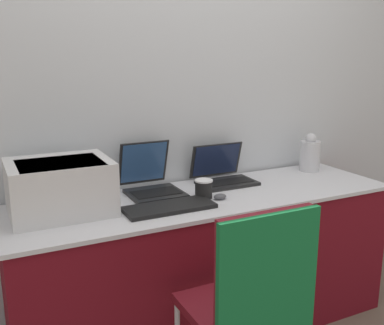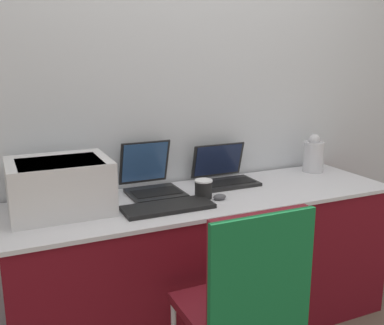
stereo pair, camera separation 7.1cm
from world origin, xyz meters
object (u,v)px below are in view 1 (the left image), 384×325
(laptop_left, at_px, (151,182))
(metal_pitcher, at_px, (310,154))
(printer, at_px, (60,185))
(external_keyboard, at_px, (169,207))
(coffee_cup, at_px, (204,189))
(chair, at_px, (253,294))
(laptop_right, at_px, (223,174))
(mouse, at_px, (220,197))

(laptop_left, bearing_deg, metal_pitcher, -0.66)
(printer, distance_m, external_keyboard, 0.52)
(coffee_cup, height_order, metal_pitcher, metal_pitcher)
(external_keyboard, xyz_separation_m, chair, (0.09, -0.59, -0.18))
(coffee_cup, bearing_deg, laptop_right, 41.16)
(chair, bearing_deg, laptop_right, 66.88)
(laptop_left, distance_m, external_keyboard, 0.30)
(laptop_left, distance_m, laptop_right, 0.44)
(laptop_left, distance_m, metal_pitcher, 1.08)
(mouse, bearing_deg, external_keyboard, -175.33)
(coffee_cup, distance_m, mouse, 0.09)
(printer, xyz_separation_m, mouse, (0.77, -0.16, -0.12))
(external_keyboard, distance_m, mouse, 0.30)
(printer, height_order, external_keyboard, printer)
(external_keyboard, bearing_deg, coffee_cup, 20.08)
(laptop_right, bearing_deg, coffee_cup, -138.84)
(laptop_right, bearing_deg, chair, -113.12)
(laptop_right, distance_m, metal_pitcher, 0.64)
(external_keyboard, bearing_deg, laptop_right, 31.90)
(coffee_cup, height_order, mouse, coffee_cup)
(laptop_left, bearing_deg, chair, -85.57)
(laptop_left, distance_m, coffee_cup, 0.30)
(metal_pitcher, bearing_deg, printer, -176.27)
(laptop_left, bearing_deg, laptop_right, -0.90)
(laptop_right, relative_size, coffee_cup, 3.34)
(printer, distance_m, laptop_left, 0.51)
(coffee_cup, bearing_deg, external_keyboard, -159.92)
(printer, bearing_deg, coffee_cup, -7.94)
(printer, xyz_separation_m, coffee_cup, (0.70, -0.10, -0.09))
(laptop_right, bearing_deg, mouse, -122.88)
(laptop_left, xyz_separation_m, laptop_right, (0.44, -0.01, -0.01))
(chair, bearing_deg, printer, 126.06)
(printer, distance_m, coffee_cup, 0.71)
(laptop_right, relative_size, external_keyboard, 0.74)
(external_keyboard, relative_size, coffee_cup, 4.53)
(printer, distance_m, metal_pitcher, 1.58)
(laptop_right, relative_size, chair, 0.34)
(metal_pitcher, bearing_deg, chair, -139.14)
(external_keyboard, height_order, chair, chair)
(mouse, bearing_deg, chair, -108.35)
(metal_pitcher, bearing_deg, coffee_cup, -167.04)
(laptop_left, relative_size, laptop_right, 1.07)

